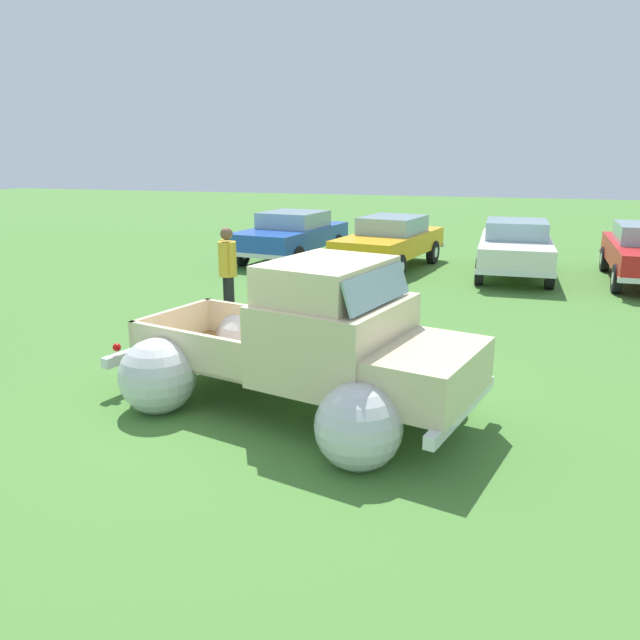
# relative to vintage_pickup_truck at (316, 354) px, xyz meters

# --- Properties ---
(ground_plane) EXTENTS (80.00, 80.00, 0.00)m
(ground_plane) POSITION_rel_vintage_pickup_truck_xyz_m (-0.38, 0.10, -0.76)
(ground_plane) COLOR #477A33
(vintage_pickup_truck) EXTENTS (4.95, 3.59, 1.96)m
(vintage_pickup_truck) POSITION_rel_vintage_pickup_truck_xyz_m (0.00, 0.00, 0.00)
(vintage_pickup_truck) COLOR black
(vintage_pickup_truck) RESTS_ON ground
(show_car_0) EXTENTS (2.54, 4.54, 1.43)m
(show_car_0) POSITION_rel_vintage_pickup_truck_xyz_m (-4.00, 10.59, 0.03)
(show_car_0) COLOR black
(show_car_0) RESTS_ON ground
(show_car_1) EXTENTS (2.56, 4.68, 1.43)m
(show_car_1) POSITION_rel_vintage_pickup_truck_xyz_m (-0.94, 10.04, 0.02)
(show_car_1) COLOR black
(show_car_1) RESTS_ON ground
(show_car_2) EXTENTS (1.85, 4.29, 1.43)m
(show_car_2) POSITION_rel_vintage_pickup_truck_xyz_m (2.34, 9.93, 0.02)
(show_car_2) COLOR black
(show_car_2) RESTS_ON ground
(spectator_0) EXTENTS (0.48, 0.48, 1.78)m
(spectator_0) POSITION_rel_vintage_pickup_truck_xyz_m (-2.87, 3.70, 0.27)
(spectator_0) COLOR black
(spectator_0) RESTS_ON ground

